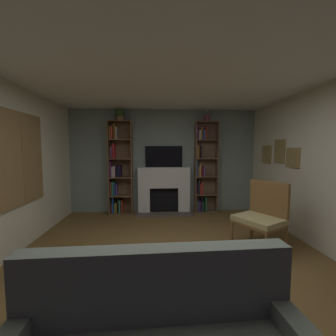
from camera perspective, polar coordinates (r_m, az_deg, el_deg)
ground_plane at (r=3.04m, az=1.51°, el=-26.64°), size 7.33×7.33×0.00m
wall_back_accent at (r=5.68m, az=-1.10°, el=1.80°), size 4.78×0.06×2.58m
ceiling at (r=2.79m, az=1.64°, el=26.29°), size 4.78×6.22×0.06m
fireplace at (r=5.62m, az=-1.03°, el=-5.29°), size 1.39×0.52×1.14m
tv at (r=5.62m, az=-1.08°, el=2.94°), size 0.93×0.06×0.53m
bookshelf_left at (r=5.61m, az=-12.52°, el=-0.68°), size 0.56×0.34×2.26m
bookshelf_right at (r=5.69m, az=8.97°, el=-0.39°), size 0.56×0.28×2.26m
potted_plant at (r=5.61m, az=-12.17°, el=13.15°), size 0.21×0.21×0.29m
vase_with_flowers at (r=5.69m, az=9.89°, el=12.47°), size 0.14×0.14×0.29m
armchair at (r=3.92m, az=22.91°, el=-10.84°), size 0.81×0.85×1.07m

